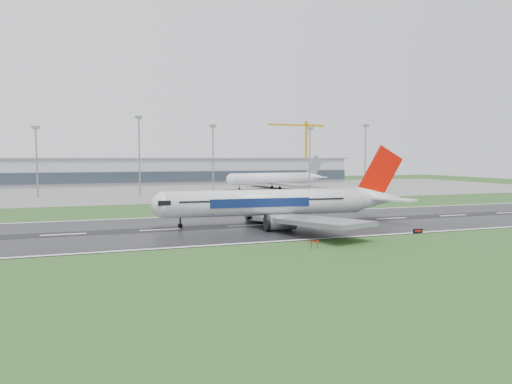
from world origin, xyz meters
name	(u,v)px	position (x,y,z in m)	size (l,w,h in m)	color
ground	(246,226)	(0.00, 0.00, 0.00)	(520.00, 520.00, 0.00)	#22481A
runway	(246,226)	(0.00, 0.00, 0.05)	(400.00, 45.00, 0.10)	black
apron	(169,190)	(0.00, 125.00, 0.04)	(400.00, 130.00, 0.08)	slate
terminal	(154,172)	(0.00, 185.00, 7.50)	(240.00, 36.00, 15.00)	#999BA4
main_airliner	(283,187)	(8.86, -1.20, 9.18)	(61.49, 58.56, 18.15)	silver
parked_airliner	(275,172)	(53.57, 119.80, 8.39)	(56.67, 52.76, 16.61)	silver
tower_crane	(306,151)	(108.14, 200.00, 20.80)	(41.91, 2.29, 41.60)	#C68709
runway_sign	(418,231)	(30.91, -22.47, 0.52)	(2.30, 0.26, 1.04)	black
floodmast_1	(37,163)	(-55.38, 100.00, 13.65)	(0.64, 0.64, 27.30)	gray
floodmast_2	(139,157)	(-15.68, 100.00, 16.18)	(0.64, 0.64, 32.37)	gray
floodmast_3	(213,160)	(16.30, 100.00, 14.69)	(0.64, 0.64, 29.39)	gray
floodmast_4	(310,160)	(63.61, 100.00, 14.59)	(0.64, 0.64, 29.19)	gray
floodmast_5	(365,158)	(94.04, 100.00, 15.64)	(0.64, 0.64, 31.27)	gray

